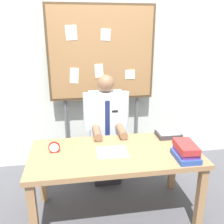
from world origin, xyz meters
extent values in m
plane|color=#4C4C51|center=(0.00, 0.00, 0.00)|extent=(12.00, 12.00, 0.00)
cube|color=silver|center=(0.00, 1.24, 1.35)|extent=(6.40, 0.08, 2.70)
cube|color=#9E754C|center=(0.00, 0.00, 0.72)|extent=(1.67, 0.81, 0.05)
cube|color=#9E754C|center=(-0.77, -0.34, 0.35)|extent=(0.07, 0.07, 0.69)
cube|color=#9E754C|center=(0.77, -0.34, 0.35)|extent=(0.07, 0.07, 0.69)
cube|color=#9E754C|center=(-0.77, 0.34, 0.35)|extent=(0.07, 0.07, 0.69)
cube|color=#9E754C|center=(0.77, 0.34, 0.35)|extent=(0.07, 0.07, 0.69)
cube|color=#2D2D33|center=(0.00, 0.65, 0.22)|extent=(0.34, 0.30, 0.44)
cube|color=silver|center=(0.00, 0.65, 0.82)|extent=(0.40, 0.22, 0.75)
sphere|color=brown|center=(0.00, 0.65, 1.30)|extent=(0.20, 0.20, 0.20)
cylinder|color=silver|center=(-0.23, 0.63, 0.97)|extent=(0.09, 0.09, 0.45)
cylinder|color=silver|center=(0.23, 0.63, 0.97)|extent=(0.09, 0.09, 0.45)
cylinder|color=brown|center=(-0.14, 0.39, 0.79)|extent=(0.09, 0.30, 0.09)
cylinder|color=brown|center=(0.14, 0.39, 0.79)|extent=(0.09, 0.30, 0.09)
cube|color=navy|center=(0.00, 0.53, 0.87)|extent=(0.06, 0.01, 0.49)
cube|color=black|center=(0.09, 0.53, 0.99)|extent=(0.07, 0.01, 0.02)
cube|color=#4C3823|center=(0.00, 1.04, 1.60)|extent=(1.37, 0.05, 1.19)
cube|color=olive|center=(0.00, 1.03, 1.60)|extent=(1.31, 0.04, 1.13)
cylinder|color=#59595E|center=(-0.50, 1.07, 0.52)|extent=(0.04, 0.04, 1.04)
cylinder|color=#59595E|center=(0.50, 1.07, 0.52)|extent=(0.04, 0.04, 1.04)
cube|color=#F4EFCC|center=(-0.04, 1.00, 1.39)|extent=(0.12, 0.00, 0.18)
cube|color=#F4EFCC|center=(0.37, 1.00, 1.33)|extent=(0.13, 0.00, 0.12)
cube|color=white|center=(-0.37, 1.00, 1.86)|extent=(0.14, 0.00, 0.18)
cube|color=white|center=(-0.36, 1.00, 1.33)|extent=(0.12, 0.00, 0.21)
cube|color=silver|center=(0.05, 1.00, 1.83)|extent=(0.13, 0.00, 0.15)
cube|color=#2D4C99|center=(0.63, -0.25, 0.77)|extent=(0.20, 0.28, 0.05)
cube|color=#72337F|center=(0.63, -0.24, 0.81)|extent=(0.17, 0.26, 0.04)
cube|color=#B22D2D|center=(0.63, -0.23, 0.86)|extent=(0.18, 0.30, 0.06)
cube|color=#F4EFCC|center=(-0.03, -0.02, 0.75)|extent=(0.30, 0.24, 0.01)
cylinder|color=maroon|center=(-0.59, 0.08, 0.80)|extent=(0.11, 0.02, 0.11)
cylinder|color=white|center=(-0.59, 0.07, 0.80)|extent=(0.09, 0.00, 0.09)
cube|color=maroon|center=(-0.59, 0.08, 0.75)|extent=(0.08, 0.04, 0.01)
cube|color=#333338|center=(0.65, 0.26, 0.77)|extent=(0.26, 0.20, 0.05)
cube|color=white|center=(0.65, 0.26, 0.80)|extent=(0.22, 0.17, 0.01)
camera|label=1|loc=(-0.38, -2.17, 1.89)|focal=39.59mm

